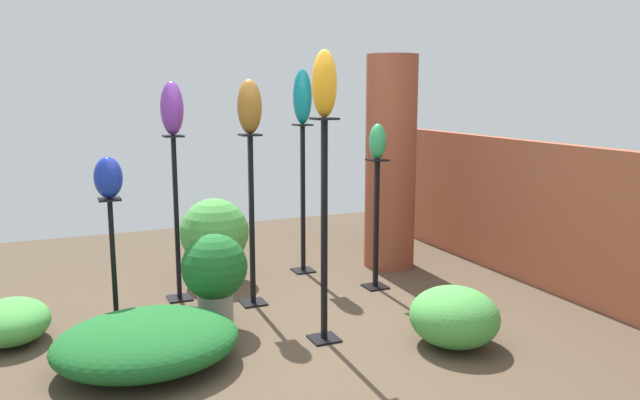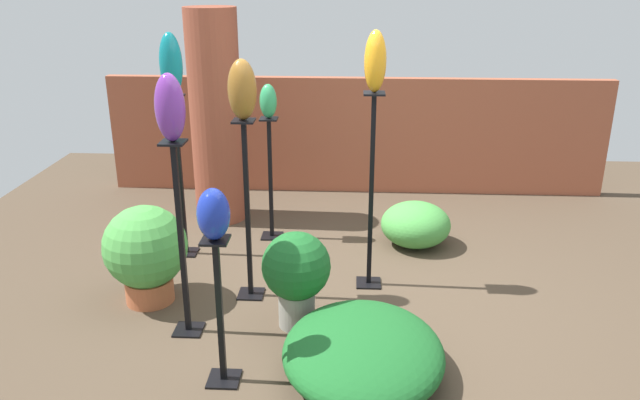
{
  "view_description": "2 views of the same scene",
  "coord_description": "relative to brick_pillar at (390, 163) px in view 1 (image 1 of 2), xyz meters",
  "views": [
    {
      "loc": [
        3.98,
        -1.37,
        1.76
      ],
      "look_at": [
        0.09,
        0.32,
        1.01
      ],
      "focal_mm": 35.0,
      "sensor_mm": 36.0,
      "label": 1
    },
    {
      "loc": [
        -0.03,
        -4.24,
        2.44
      ],
      "look_at": [
        -0.26,
        0.07,
        0.83
      ],
      "focal_mm": 35.0,
      "sensor_mm": 36.0,
      "label": 2
    }
  ],
  "objects": [
    {
      "name": "brick_wall_back",
      "position": [
        1.38,
        0.93,
        -0.4
      ],
      "size": [
        5.6,
        0.12,
        1.31
      ],
      "primitive_type": "cube",
      "color": "#9E5138",
      "rests_on": "ground"
    },
    {
      "name": "potted_plant_mid_left",
      "position": [
        -0.2,
        -1.75,
        -0.63
      ],
      "size": [
        0.64,
        0.64,
        0.78
      ],
      "color": "#B25B38",
      "rests_on": "ground"
    },
    {
      "name": "pedestal_bronze",
      "position": [
        0.57,
        -1.62,
        -0.4
      ],
      "size": [
        0.2,
        0.2,
        1.42
      ],
      "color": "black",
      "rests_on": "ground"
    },
    {
      "name": "art_vase_violet",
      "position": [
        0.2,
        -2.16,
        0.57
      ],
      "size": [
        0.19,
        0.19,
        0.44
      ],
      "primitive_type": "ellipsoid",
      "color": "#6B2D8C",
      "rests_on": "pedestal_violet"
    },
    {
      "name": "art_vase_jade",
      "position": [
        0.59,
        -0.47,
        0.27
      ],
      "size": [
        0.15,
        0.15,
        0.31
      ],
      "primitive_type": "ellipsoid",
      "color": "#2D9356",
      "rests_on": "pedestal_jade"
    },
    {
      "name": "brick_pillar",
      "position": [
        0.0,
        0.0,
        0.0
      ],
      "size": [
        0.5,
        0.5,
        2.11
      ],
      "primitive_type": "cylinder",
      "color": "brown",
      "rests_on": "ground"
    },
    {
      "name": "foliage_bed_center",
      "position": [
        0.65,
        -3.43,
        -0.9
      ],
      "size": [
        0.65,
        0.53,
        0.3
      ],
      "primitive_type": "ellipsoid",
      "color": "#479942",
      "rests_on": "ground"
    },
    {
      "name": "pedestal_cobalt",
      "position": [
        0.57,
        -2.71,
        -0.61
      ],
      "size": [
        0.2,
        0.2,
        0.97
      ],
      "color": "black",
      "rests_on": "ground"
    },
    {
      "name": "potted_plant_front_right",
      "position": [
        0.97,
        -2.04,
        -0.63
      ],
      "size": [
        0.49,
        0.49,
        0.72
      ],
      "color": "gray",
      "rests_on": "ground"
    },
    {
      "name": "art_vase_amber",
      "position": [
        1.5,
        -1.38,
        0.75
      ],
      "size": [
        0.16,
        0.17,
        0.45
      ],
      "primitive_type": "ellipsoid",
      "color": "orange",
      "rests_on": "pedestal_amber"
    },
    {
      "name": "foliage_bed_east",
      "position": [
        1.95,
        -0.59,
        -0.85
      ],
      "size": [
        0.64,
        0.62,
        0.42
      ],
      "primitive_type": "ellipsoid",
      "color": "#479942",
      "rests_on": "ground"
    },
    {
      "name": "art_vase_bronze",
      "position": [
        0.57,
        -1.62,
        0.58
      ],
      "size": [
        0.21,
        0.2,
        0.43
      ],
      "primitive_type": "ellipsoid",
      "color": "brown",
      "rests_on": "pedestal_bronze"
    },
    {
      "name": "art_vase_teal",
      "position": [
        -0.15,
        -0.88,
        0.65
      ],
      "size": [
        0.19,
        0.18,
        0.51
      ],
      "primitive_type": "ellipsoid",
      "color": "#0F727A",
      "rests_on": "pedestal_teal"
    },
    {
      "name": "art_vase_cobalt",
      "position": [
        0.57,
        -2.71,
        0.07
      ],
      "size": [
        0.19,
        0.21,
        0.31
      ],
      "primitive_type": "ellipsoid",
      "color": "#192D9E",
      "rests_on": "pedestal_cobalt"
    },
    {
      "name": "pedestal_jade",
      "position": [
        0.59,
        -0.47,
        -0.52
      ],
      "size": [
        0.2,
        0.2,
        1.17
      ],
      "color": "black",
      "rests_on": "ground"
    },
    {
      "name": "foliage_bed_west",
      "position": [
        1.44,
        -2.61,
        -0.89
      ],
      "size": [
        1.02,
        1.19,
        0.33
      ],
      "primitive_type": "ellipsoid",
      "color": "#195923",
      "rests_on": "ground"
    },
    {
      "name": "ground_plane",
      "position": [
        1.38,
        -1.73,
        -1.05
      ],
      "size": [
        8.0,
        8.0,
        0.0
      ],
      "primitive_type": "plane",
      "color": "#4C3D2D"
    },
    {
      "name": "pedestal_violet",
      "position": [
        0.2,
        -2.16,
        -0.41
      ],
      "size": [
        0.2,
        0.2,
        1.4
      ],
      "color": "black",
      "rests_on": "ground"
    },
    {
      "name": "pedestal_teal",
      "position": [
        -0.15,
        -0.88,
        -0.38
      ],
      "size": [
        0.2,
        0.2,
        1.45
      ],
      "color": "black",
      "rests_on": "ground"
    },
    {
      "name": "pedestal_amber",
      "position": [
        1.5,
        -1.38,
        -0.32
      ],
      "size": [
        0.2,
        0.2,
        1.58
      ],
      "color": "black",
      "rests_on": "ground"
    }
  ]
}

